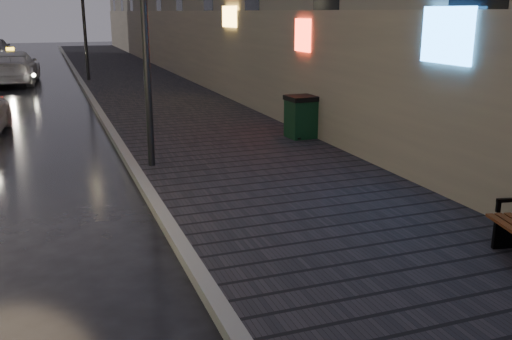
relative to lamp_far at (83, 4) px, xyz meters
The scene contains 5 objects.
sidewalk 4.11m from the lamp_far, 26.00° to the right, with size 4.60×58.00×0.15m, color black.
curb 3.57m from the lamp_far, 109.29° to the right, with size 0.20×58.00×0.15m, color slate.
lamp_far is the anchor object (origin of this frame).
trash_bin 15.41m from the lamp_far, 74.89° to the right, with size 0.71×0.71×1.04m.
taxi_mid 4.31m from the lamp_far, 165.02° to the left, with size 2.08×5.13×1.49m, color silver.
Camera 1 is at (-0.04, -5.25, 3.17)m, focal length 40.00 mm.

